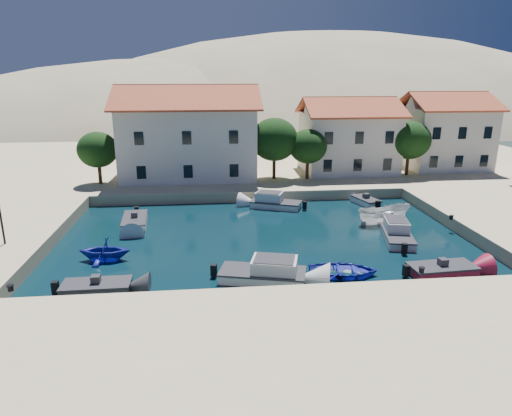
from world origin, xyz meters
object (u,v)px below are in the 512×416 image
at_px(building_mid, 348,134).
at_px(boat_east, 383,224).
at_px(cabin_cruiser_south, 263,273).
at_px(cabin_cruiser_east, 397,234).
at_px(building_left, 188,131).
at_px(building_right, 444,129).
at_px(rowboat_south, 343,275).

distance_m(building_mid, boat_east, 17.53).
height_order(cabin_cruiser_south, cabin_cruiser_east, same).
height_order(cabin_cruiser_south, boat_east, cabin_cruiser_south).
xyz_separation_m(building_left, cabin_cruiser_east, (15.81, -19.49, -5.46)).
bearing_deg(building_right, rowboat_south, -126.35).
height_order(rowboat_south, cabin_cruiser_east, cabin_cruiser_east).
distance_m(building_right, cabin_cruiser_east, 26.23).
height_order(building_right, rowboat_south, building_right).
bearing_deg(building_left, rowboat_south, -67.85).
distance_m(building_right, rowboat_south, 33.92).
bearing_deg(cabin_cruiser_east, cabin_cruiser_south, 130.58).
xyz_separation_m(building_right, boat_east, (-13.77, -17.64, -5.47)).
distance_m(building_mid, rowboat_south, 27.62).
xyz_separation_m(rowboat_south, cabin_cruiser_east, (5.65, 5.48, 0.48)).
bearing_deg(building_left, building_right, 3.81).
bearing_deg(building_mid, building_right, 4.76).
bearing_deg(building_left, cabin_cruiser_east, -50.95).
xyz_separation_m(building_mid, cabin_cruiser_east, (-2.19, -20.49, -4.75)).
xyz_separation_m(cabin_cruiser_south, cabin_cruiser_east, (10.67, 5.69, 0.00)).
relative_size(building_left, boat_east, 3.24).
bearing_deg(building_right, cabin_cruiser_east, -123.44).
bearing_deg(rowboat_south, building_mid, -8.42).
relative_size(rowboat_south, cabin_cruiser_east, 0.85).
distance_m(building_right, cabin_cruiser_south, 37.16).
height_order(cabin_cruiser_south, rowboat_south, cabin_cruiser_south).
relative_size(building_left, building_right, 1.56).
bearing_deg(cabin_cruiser_east, boat_east, 6.28).
bearing_deg(boat_east, building_right, -45.74).
bearing_deg(cabin_cruiser_south, cabin_cruiser_east, 42.65).
distance_m(building_left, cabin_cruiser_south, 26.27).
bearing_deg(cabin_cruiser_south, building_right, 62.14).
bearing_deg(cabin_cruiser_east, building_mid, 6.42).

